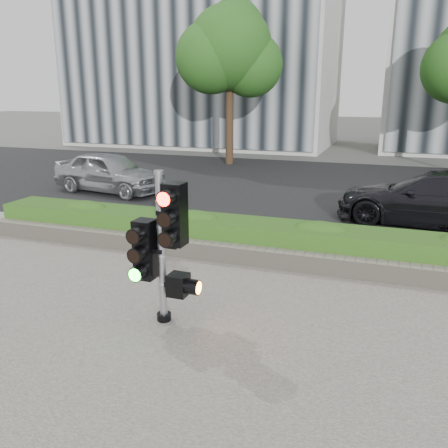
% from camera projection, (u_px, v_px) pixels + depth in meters
% --- Properties ---
extents(ground, '(120.00, 120.00, 0.00)m').
position_uv_depth(ground, '(203.00, 302.00, 7.76)').
color(ground, '#51514C').
rests_on(ground, ground).
extents(sidewalk, '(16.00, 11.00, 0.03)m').
position_uv_depth(sidewalk, '(123.00, 388.00, 5.49)').
color(sidewalk, '#9E9389').
rests_on(sidewalk, ground).
extents(road, '(60.00, 13.00, 0.02)m').
position_uv_depth(road, '(308.00, 188.00, 16.83)').
color(road, black).
rests_on(road, ground).
extents(curb, '(60.00, 0.25, 0.12)m').
position_uv_depth(curb, '(256.00, 243.00, 10.61)').
color(curb, gray).
rests_on(curb, ground).
extents(stone_wall, '(12.00, 0.32, 0.34)m').
position_uv_depth(stone_wall, '(239.00, 254.00, 9.43)').
color(stone_wall, gray).
rests_on(stone_wall, sidewalk).
extents(hedge, '(12.00, 1.00, 0.68)m').
position_uv_depth(hedge, '(248.00, 237.00, 9.98)').
color(hedge, '#50952E').
rests_on(hedge, sidewalk).
extents(building_left, '(16.00, 9.00, 15.00)m').
position_uv_depth(building_left, '(206.00, 21.00, 29.49)').
color(building_left, '#B7B7B2').
rests_on(building_left, ground).
extents(tree_left, '(4.61, 4.03, 7.34)m').
position_uv_depth(tree_left, '(230.00, 51.00, 21.06)').
color(tree_left, black).
rests_on(tree_left, ground).
extents(traffic_signal, '(0.78, 0.57, 2.26)m').
position_uv_depth(traffic_signal, '(164.00, 240.00, 6.77)').
color(traffic_signal, black).
rests_on(traffic_signal, sidewalk).
extents(car_silver, '(4.23, 2.27, 1.37)m').
position_uv_depth(car_silver, '(109.00, 172.00, 15.90)').
color(car_silver, '#A3A5AA').
rests_on(car_silver, road).
extents(car_dark, '(5.04, 2.59, 1.40)m').
position_uv_depth(car_dark, '(436.00, 199.00, 11.91)').
color(car_dark, black).
rests_on(car_dark, road).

